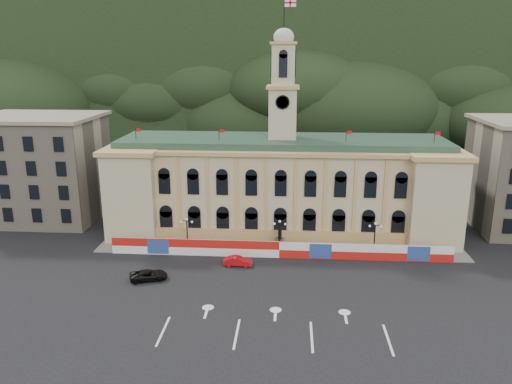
# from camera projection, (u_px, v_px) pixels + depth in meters

# --- Properties ---
(ground) EXTENTS (260.00, 260.00, 0.00)m
(ground) POSITION_uv_depth(u_px,v_px,m) (276.00, 308.00, 58.85)
(ground) COLOR black
(ground) RESTS_ON ground
(lane_markings) EXTENTS (26.00, 10.00, 0.02)m
(lane_markings) POSITION_uv_depth(u_px,v_px,m) (274.00, 330.00, 54.04)
(lane_markings) COLOR white
(lane_markings) RESTS_ON ground
(hill_ridge) EXTENTS (230.00, 80.00, 64.00)m
(hill_ridge) POSITION_uv_depth(u_px,v_px,m) (288.00, 82.00, 170.82)
(hill_ridge) COLOR black
(hill_ridge) RESTS_ON ground
(city_hall) EXTENTS (56.20, 17.60, 37.10)m
(city_hall) POSITION_uv_depth(u_px,v_px,m) (282.00, 184.00, 83.29)
(city_hall) COLOR #C8B890
(city_hall) RESTS_ON ground
(side_building_left) EXTENTS (21.00, 17.00, 18.60)m
(side_building_left) POSITION_uv_depth(u_px,v_px,m) (41.00, 167.00, 88.98)
(side_building_left) COLOR tan
(side_building_left) RESTS_ON ground
(hoarding_fence) EXTENTS (50.00, 0.44, 2.50)m
(hoarding_fence) POSITION_uv_depth(u_px,v_px,m) (280.00, 250.00, 72.99)
(hoarding_fence) COLOR red
(hoarding_fence) RESTS_ON ground
(pavement) EXTENTS (56.00, 5.50, 0.16)m
(pavement) POSITION_uv_depth(u_px,v_px,m) (280.00, 250.00, 75.88)
(pavement) COLOR slate
(pavement) RESTS_ON ground
(statue) EXTENTS (1.40, 1.40, 3.72)m
(statue) POSITION_uv_depth(u_px,v_px,m) (280.00, 243.00, 75.82)
(statue) COLOR #595651
(statue) RESTS_ON ground
(lamp_left) EXTENTS (1.96, 0.44, 5.15)m
(lamp_left) POSITION_uv_depth(u_px,v_px,m) (187.00, 231.00, 75.31)
(lamp_left) COLOR black
(lamp_left) RESTS_ON ground
(lamp_center) EXTENTS (1.96, 0.44, 5.15)m
(lamp_center) POSITION_uv_depth(u_px,v_px,m) (280.00, 233.00, 74.36)
(lamp_center) COLOR black
(lamp_center) RESTS_ON ground
(lamp_right) EXTENTS (1.96, 0.44, 5.15)m
(lamp_right) POSITION_uv_depth(u_px,v_px,m) (375.00, 236.00, 73.41)
(lamp_right) COLOR black
(lamp_right) RESTS_ON ground
(red_sedan) EXTENTS (1.54, 4.10, 1.34)m
(red_sedan) POSITION_uv_depth(u_px,v_px,m) (238.00, 261.00, 70.36)
(red_sedan) COLOR red
(red_sedan) RESTS_ON ground
(black_suv) EXTENTS (5.12, 6.23, 1.37)m
(black_suv) POSITION_uv_depth(u_px,v_px,m) (149.00, 275.00, 65.90)
(black_suv) COLOR black
(black_suv) RESTS_ON ground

